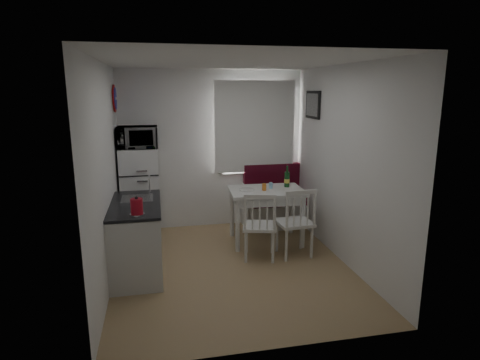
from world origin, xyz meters
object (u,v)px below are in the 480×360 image
(dining_table, at_px, (266,195))
(chair_left, at_px, (262,219))
(kitchen_counter, at_px, (137,237))
(fridge, at_px, (141,193))
(wine_bottle, at_px, (287,176))
(bench, at_px, (285,205))
(kettle, at_px, (137,207))
(chair_right, at_px, (297,216))
(microwave, at_px, (137,137))

(dining_table, distance_m, chair_left, 0.73)
(kitchen_counter, distance_m, fridge, 1.27)
(fridge, bearing_deg, wine_bottle, -12.85)
(bench, xyz_separation_m, kettle, (-2.36, -1.89, 0.66))
(chair_right, bearing_deg, bench, 74.17)
(dining_table, relative_size, chair_left, 2.11)
(chair_left, distance_m, wine_bottle, 1.05)
(kettle, bearing_deg, wine_bottle, 30.45)
(dining_table, bearing_deg, kitchen_counter, -157.82)
(dining_table, xyz_separation_m, wine_bottle, (0.35, 0.10, 0.26))
(dining_table, distance_m, fridge, 1.95)
(bench, bearing_deg, dining_table, -126.93)
(kitchen_counter, height_order, fridge, fridge)
(fridge, bearing_deg, bench, 2.72)
(kitchen_counter, distance_m, dining_table, 2.00)
(chair_left, height_order, fridge, fridge)
(wine_bottle, bearing_deg, dining_table, -164.05)
(kettle, bearing_deg, microwave, 90.99)
(bench, relative_size, chair_left, 2.69)
(bench, xyz_separation_m, wine_bottle, (-0.19, -0.62, 0.64))
(bench, relative_size, fridge, 1.02)
(dining_table, height_order, fridge, fridge)
(kitchen_counter, xyz_separation_m, fridge, (0.02, 1.24, 0.26))
(kitchen_counter, bearing_deg, wine_bottle, 18.46)
(kitchen_counter, relative_size, chair_right, 2.50)
(chair_left, bearing_deg, microwave, 157.01)
(dining_table, bearing_deg, chair_right, -66.31)
(chair_right, distance_m, fridge, 2.46)
(microwave, relative_size, wine_bottle, 1.79)
(chair_right, relative_size, fridge, 0.37)
(bench, distance_m, dining_table, 0.98)
(chair_right, distance_m, kettle, 2.17)
(kitchen_counter, xyz_separation_m, bench, (2.41, 1.36, -0.11))
(chair_left, relative_size, wine_bottle, 1.65)
(dining_table, relative_size, chair_right, 2.15)
(bench, xyz_separation_m, chair_right, (-0.29, -1.39, 0.26))
(bench, distance_m, microwave, 2.70)
(chair_right, relative_size, kettle, 2.44)
(microwave, xyz_separation_m, wine_bottle, (2.20, -0.45, -0.60))
(bench, relative_size, kettle, 6.70)
(dining_table, relative_size, microwave, 1.94)
(kitchen_counter, xyz_separation_m, microwave, (0.02, 1.19, 1.13))
(chair_left, distance_m, fridge, 2.05)
(bench, height_order, wine_bottle, wine_bottle)
(dining_table, bearing_deg, microwave, 166.66)
(chair_right, bearing_deg, kitchen_counter, 175.11)
(kitchen_counter, height_order, dining_table, kitchen_counter)
(microwave, bearing_deg, bench, 3.92)
(bench, bearing_deg, kitchen_counter, -150.61)
(chair_left, xyz_separation_m, wine_bottle, (0.60, 0.77, 0.39))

